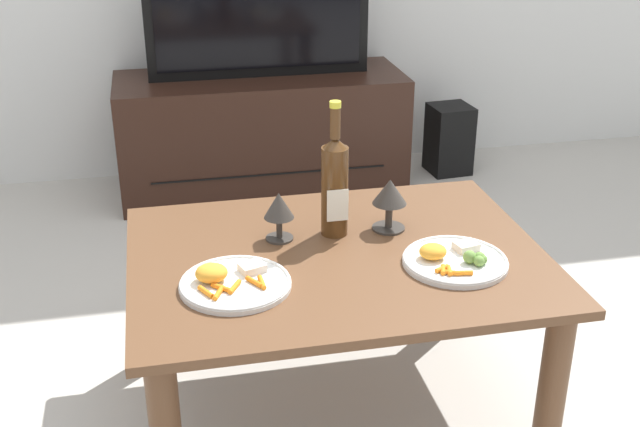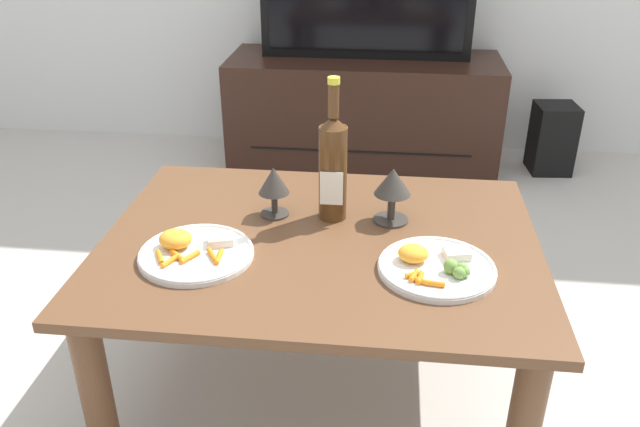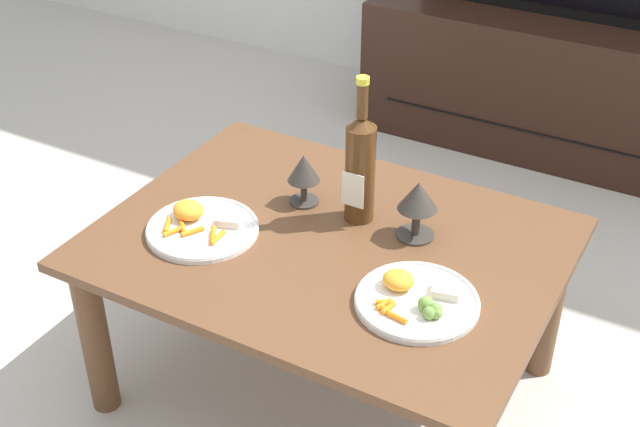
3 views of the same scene
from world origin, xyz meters
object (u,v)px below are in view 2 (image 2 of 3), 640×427
object	(u,v)px
floor_speaker	(552,138)
dinner_plate_right	(436,266)
goblet_left	(274,183)
tv_screen	(367,0)
tv_stand	(363,113)
dinner_plate_left	(194,251)
wine_bottle	(333,165)
dining_table	(320,267)
goblet_right	(393,185)

from	to	relation	value
floor_speaker	dinner_plate_right	xyz separation A→B (m)	(-0.65, -1.71, 0.32)
floor_speaker	goblet_left	world-z (taller)	goblet_left
tv_screen	dinner_plate_right	size ratio (longest dim) A/B	3.58
tv_stand	dinner_plate_left	distance (m)	1.74
dinner_plate_left	goblet_left	bearing A→B (deg)	56.59
dinner_plate_right	tv_screen	bearing A→B (deg)	98.20
wine_bottle	dinner_plate_left	world-z (taller)	wine_bottle
tv_stand	goblet_left	bearing A→B (deg)	-96.16
tv_screen	dinner_plate_right	xyz separation A→B (m)	(0.24, -1.69, -0.29)
dining_table	wine_bottle	size ratio (longest dim) A/B	2.87
goblet_right	tv_screen	bearing A→B (deg)	95.50
dining_table	dinner_plate_right	xyz separation A→B (m)	(0.27, -0.12, 0.09)
wine_bottle	goblet_left	size ratio (longest dim) A/B	2.76
tv_screen	dinner_plate_left	xyz separation A→B (m)	(-0.31, -1.69, -0.29)
goblet_right	goblet_left	bearing A→B (deg)	-180.00
wine_bottle	dinner_plate_right	size ratio (longest dim) A/B	1.40
wine_bottle	goblet_right	bearing A→B (deg)	-1.68
dinner_plate_left	goblet_right	bearing A→B (deg)	26.71
goblet_left	floor_speaker	bearing A→B (deg)	54.78
floor_speaker	goblet_left	xyz separation A→B (m)	(-1.05, -1.49, 0.39)
goblet_left	goblet_right	xyz separation A→B (m)	(0.30, 0.00, 0.01)
tv_screen	dinner_plate_right	world-z (taller)	tv_screen
dining_table	goblet_right	size ratio (longest dim) A/B	7.27
floor_speaker	goblet_right	world-z (taller)	goblet_right
dining_table	goblet_right	bearing A→B (deg)	33.66
tv_screen	goblet_right	world-z (taller)	tv_screen
tv_stand	goblet_left	world-z (taller)	goblet_left
wine_bottle	goblet_right	size ratio (longest dim) A/B	2.53
tv_screen	floor_speaker	size ratio (longest dim) A/B	2.90
tv_screen	goblet_right	distance (m)	1.49
dining_table	tv_screen	distance (m)	1.63
goblet_right	dinner_plate_left	xyz separation A→B (m)	(-0.45, -0.23, -0.09)
goblet_left	tv_stand	bearing A→B (deg)	83.84
dinner_plate_left	floor_speaker	bearing A→B (deg)	55.01
dinner_plate_left	dinner_plate_right	bearing A→B (deg)	-0.29
dining_table	goblet_left	xyz separation A→B (m)	(-0.13, 0.11, 0.17)
floor_speaker	goblet_right	size ratio (longest dim) A/B	2.24
dinner_plate_left	dinner_plate_right	size ratio (longest dim) A/B	1.01
tv_stand	dining_table	bearing A→B (deg)	-91.02
tv_stand	goblet_right	xyz separation A→B (m)	(0.14, -1.47, 0.31)
tv_screen	goblet_right	size ratio (longest dim) A/B	6.49
goblet_right	dinner_plate_left	size ratio (longest dim) A/B	0.55
dining_table	dinner_plate_left	xyz separation A→B (m)	(-0.28, -0.11, 0.09)
floor_speaker	dinner_plate_right	bearing A→B (deg)	-115.50
goblet_left	dinner_plate_left	size ratio (longest dim) A/B	0.50
dining_table	goblet_left	size ratio (longest dim) A/B	7.92
tv_stand	dinner_plate_left	bearing A→B (deg)	-100.28
tv_screen	floor_speaker	world-z (taller)	tv_screen
floor_speaker	dinner_plate_right	size ratio (longest dim) A/B	1.24
goblet_right	dinner_plate_right	bearing A→B (deg)	-65.71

